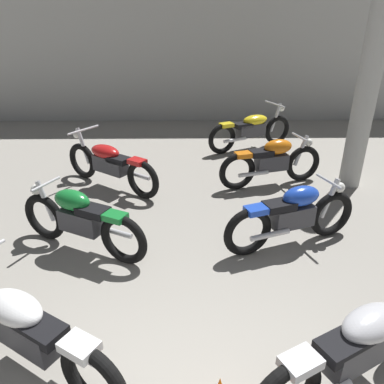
{
  "coord_description": "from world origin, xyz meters",
  "views": [
    {
      "loc": [
        -0.07,
        -1.29,
        2.89
      ],
      "look_at": [
        0.0,
        3.53,
        0.55
      ],
      "focal_mm": 35.47,
      "sensor_mm": 36.0,
      "label": 1
    }
  ],
  "objects_px": {
    "motorcycle_left_row_1": "(80,219)",
    "motorcycle_right_row_1": "(293,215)",
    "motorcycle_right_row_2": "(272,161)",
    "motorcycle_right_row_3": "(251,129)",
    "support_pillar": "(366,96)",
    "motorcycle_left_row_0": "(26,330)",
    "motorcycle_left_row_2": "(110,163)",
    "motorcycle_right_row_0": "(360,346)"
  },
  "relations": [
    {
      "from": "motorcycle_left_row_0",
      "to": "motorcycle_left_row_1",
      "type": "xyz_separation_m",
      "value": [
        -0.0,
        1.85,
        0.01
      ]
    },
    {
      "from": "motorcycle_left_row_1",
      "to": "motorcycle_right_row_2",
      "type": "relative_size",
      "value": 0.94
    },
    {
      "from": "motorcycle_right_row_1",
      "to": "motorcycle_right_row_2",
      "type": "bearing_deg",
      "value": 86.41
    },
    {
      "from": "motorcycle_right_row_1",
      "to": "motorcycle_right_row_2",
      "type": "distance_m",
      "value": 1.94
    },
    {
      "from": "motorcycle_left_row_0",
      "to": "motorcycle_right_row_3",
      "type": "relative_size",
      "value": 0.95
    },
    {
      "from": "motorcycle_left_row_0",
      "to": "motorcycle_right_row_0",
      "type": "relative_size",
      "value": 0.97
    },
    {
      "from": "support_pillar",
      "to": "motorcycle_left_row_2",
      "type": "height_order",
      "value": "support_pillar"
    },
    {
      "from": "support_pillar",
      "to": "motorcycle_right_row_1",
      "type": "height_order",
      "value": "support_pillar"
    },
    {
      "from": "motorcycle_left_row_2",
      "to": "motorcycle_right_row_2",
      "type": "xyz_separation_m",
      "value": [
        2.86,
        0.06,
        0.01
      ]
    },
    {
      "from": "support_pillar",
      "to": "motorcycle_left_row_1",
      "type": "distance_m",
      "value": 4.89
    },
    {
      "from": "motorcycle_left_row_1",
      "to": "motorcycle_right_row_2",
      "type": "xyz_separation_m",
      "value": [
        2.88,
        2.02,
        0.0
      ]
    },
    {
      "from": "support_pillar",
      "to": "motorcycle_right_row_2",
      "type": "bearing_deg",
      "value": 179.38
    },
    {
      "from": "support_pillar",
      "to": "motorcycle_right_row_1",
      "type": "xyz_separation_m",
      "value": [
        -1.55,
        -1.92,
        -1.14
      ]
    },
    {
      "from": "support_pillar",
      "to": "motorcycle_right_row_3",
      "type": "relative_size",
      "value": 1.6
    },
    {
      "from": "motorcycle_left_row_0",
      "to": "motorcycle_left_row_2",
      "type": "xyz_separation_m",
      "value": [
        0.02,
        3.81,
        0.0
      ]
    },
    {
      "from": "motorcycle_right_row_1",
      "to": "support_pillar",
      "type": "bearing_deg",
      "value": 51.04
    },
    {
      "from": "support_pillar",
      "to": "motorcycle_right_row_0",
      "type": "height_order",
      "value": "support_pillar"
    },
    {
      "from": "motorcycle_left_row_2",
      "to": "motorcycle_right_row_3",
      "type": "xyz_separation_m",
      "value": [
        2.8,
        2.05,
        0.0
      ]
    },
    {
      "from": "motorcycle_right_row_0",
      "to": "motorcycle_right_row_2",
      "type": "distance_m",
      "value": 4.08
    },
    {
      "from": "motorcycle_left_row_2",
      "to": "motorcycle_right_row_2",
      "type": "relative_size",
      "value": 0.95
    },
    {
      "from": "motorcycle_right_row_0",
      "to": "motorcycle_right_row_3",
      "type": "height_order",
      "value": "same"
    },
    {
      "from": "motorcycle_left_row_0",
      "to": "motorcycle_right_row_1",
      "type": "relative_size",
      "value": 1.01
    },
    {
      "from": "motorcycle_left_row_1",
      "to": "motorcycle_right_row_0",
      "type": "bearing_deg",
      "value": -36.72
    },
    {
      "from": "motorcycle_right_row_2",
      "to": "motorcycle_right_row_3",
      "type": "bearing_deg",
      "value": 91.63
    },
    {
      "from": "motorcycle_left_row_1",
      "to": "motorcycle_right_row_3",
      "type": "height_order",
      "value": "motorcycle_right_row_3"
    },
    {
      "from": "motorcycle_left_row_1",
      "to": "motorcycle_right_row_1",
      "type": "height_order",
      "value": "same"
    },
    {
      "from": "motorcycle_right_row_2",
      "to": "support_pillar",
      "type": "bearing_deg",
      "value": -0.62
    },
    {
      "from": "support_pillar",
      "to": "motorcycle_right_row_2",
      "type": "height_order",
      "value": "support_pillar"
    },
    {
      "from": "motorcycle_right_row_2",
      "to": "motorcycle_right_row_3",
      "type": "xyz_separation_m",
      "value": [
        -0.06,
        1.99,
        -0.01
      ]
    },
    {
      "from": "motorcycle_right_row_2",
      "to": "motorcycle_right_row_3",
      "type": "height_order",
      "value": "motorcycle_right_row_3"
    },
    {
      "from": "motorcycle_left_row_1",
      "to": "motorcycle_right_row_1",
      "type": "xyz_separation_m",
      "value": [
        2.76,
        0.08,
        0.0
      ]
    },
    {
      "from": "motorcycle_left_row_0",
      "to": "motorcycle_left_row_2",
      "type": "bearing_deg",
      "value": 89.75
    },
    {
      "from": "motorcycle_right_row_2",
      "to": "motorcycle_left_row_0",
      "type": "bearing_deg",
      "value": -126.62
    },
    {
      "from": "motorcycle_left_row_1",
      "to": "motorcycle_right_row_0",
      "type": "relative_size",
      "value": 0.92
    },
    {
      "from": "support_pillar",
      "to": "motorcycle_left_row_0",
      "type": "xyz_separation_m",
      "value": [
        -4.31,
        -3.85,
        -1.15
      ]
    },
    {
      "from": "motorcycle_right_row_2",
      "to": "motorcycle_left_row_1",
      "type": "bearing_deg",
      "value": -144.97
    },
    {
      "from": "motorcycle_left_row_0",
      "to": "motorcycle_right_row_0",
      "type": "height_order",
      "value": "same"
    },
    {
      "from": "motorcycle_right_row_0",
      "to": "support_pillar",
      "type": "bearing_deg",
      "value": 69.04
    },
    {
      "from": "motorcycle_left_row_2",
      "to": "motorcycle_left_row_0",
      "type": "bearing_deg",
      "value": -90.25
    },
    {
      "from": "motorcycle_right_row_1",
      "to": "motorcycle_right_row_3",
      "type": "bearing_deg",
      "value": 89.05
    },
    {
      "from": "motorcycle_left_row_2",
      "to": "motorcycle_right_row_0",
      "type": "relative_size",
      "value": 0.92
    },
    {
      "from": "support_pillar",
      "to": "motorcycle_right_row_3",
      "type": "bearing_deg",
      "value": 126.6
    }
  ]
}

